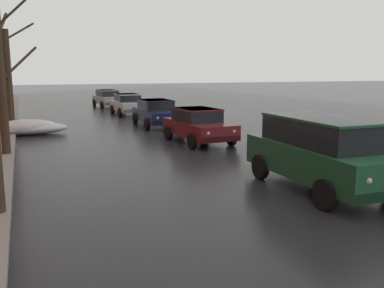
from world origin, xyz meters
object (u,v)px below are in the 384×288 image
sedan_darkblue_parked_kerbside_mid (156,112)px  sedan_white_parked_far_down_block (128,104)px  bare_tree_far_down_block (7,73)px  suv_green_approaching_near_lane (323,150)px  sedan_maroon_parked_kerbside_close (198,124)px  sedan_silver_queued_behind_truck (108,98)px

sedan_darkblue_parked_kerbside_mid → sedan_white_parked_far_down_block: bearing=90.0°
bare_tree_far_down_block → suv_green_approaching_near_lane: bearing=-65.8°
bare_tree_far_down_block → sedan_darkblue_parked_kerbside_mid: 8.40m
sedan_maroon_parked_kerbside_close → sedan_white_parked_far_down_block: bearing=90.1°
bare_tree_far_down_block → sedan_silver_queued_behind_truck: bearing=52.9°
suv_green_approaching_near_lane → sedan_silver_queued_behind_truck: size_ratio=1.03×
sedan_darkblue_parked_kerbside_mid → sedan_white_parked_far_down_block: size_ratio=1.11×
sedan_maroon_parked_kerbside_close → sedan_darkblue_parked_kerbside_mid: (-0.01, 5.70, 0.00)m
sedan_silver_queued_behind_truck → sedan_darkblue_parked_kerbside_mid: bearing=-89.6°
bare_tree_far_down_block → sedan_darkblue_parked_kerbside_mid: bare_tree_far_down_block is taller
suv_green_approaching_near_lane → sedan_darkblue_parked_kerbside_mid: 13.23m
sedan_darkblue_parked_kerbside_mid → sedan_silver_queued_behind_truck: bearing=90.4°
sedan_maroon_parked_kerbside_close → sedan_silver_queued_behind_truck: bearing=90.3°
suv_green_approaching_near_lane → sedan_darkblue_parked_kerbside_mid: size_ratio=1.04×
sedan_darkblue_parked_kerbside_mid → sedan_silver_queued_behind_truck: same height
sedan_maroon_parked_kerbside_close → sedan_silver_queued_behind_truck: 18.76m
sedan_maroon_parked_kerbside_close → bare_tree_far_down_block: bearing=128.8°
sedan_darkblue_parked_kerbside_mid → sedan_silver_queued_behind_truck: 13.07m
bare_tree_far_down_block → sedan_white_parked_far_down_block: bearing=22.0°
sedan_maroon_parked_kerbside_close → sedan_darkblue_parked_kerbside_mid: 5.70m
suv_green_approaching_near_lane → bare_tree_far_down_block: bearing=114.2°
sedan_darkblue_parked_kerbside_mid → sedan_white_parked_far_down_block: 6.44m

